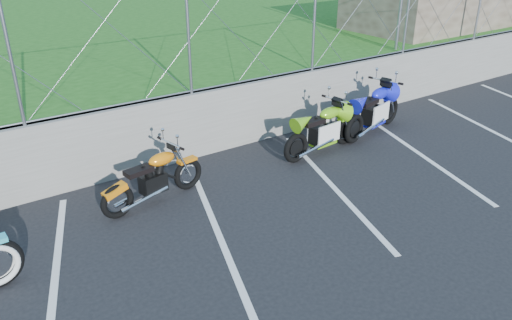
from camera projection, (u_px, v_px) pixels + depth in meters
ground at (251, 258)px, 6.93m from camera, size 90.00×90.00×0.00m
retaining_wall at (146, 136)px, 9.27m from camera, size 30.00×0.22×1.30m
grass_field at (26, 44)px, 16.73m from camera, size 30.00×20.00×1.30m
chain_link_fence at (137, 47)px, 8.57m from camera, size 28.00×0.03×2.00m
parking_lines at (277, 203)px, 8.29m from camera, size 18.29×4.31×0.01m
naked_orange at (155, 180)px, 8.18m from camera, size 1.94×0.66×0.97m
sportbike_green at (323, 131)px, 10.01m from camera, size 2.04×0.73×1.06m
sportbike_blue at (374, 112)px, 10.98m from camera, size 2.16×0.79×1.13m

